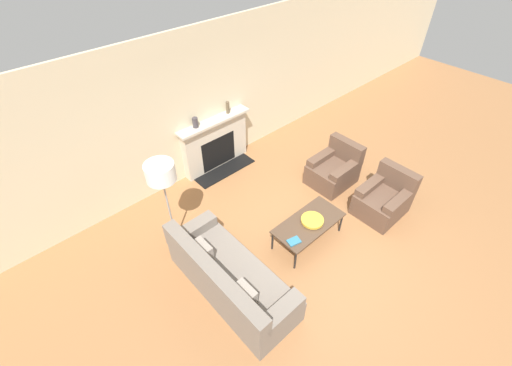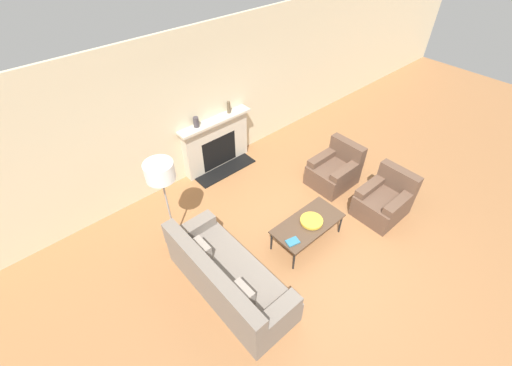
{
  "view_description": "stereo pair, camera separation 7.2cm",
  "coord_description": "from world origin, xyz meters",
  "px_view_note": "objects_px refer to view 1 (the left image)",
  "views": [
    {
      "loc": [
        -3.31,
        -1.97,
        4.67
      ],
      "look_at": [
        -0.13,
        1.53,
        0.45
      ],
      "focal_mm": 24.0,
      "sensor_mm": 36.0,
      "label": 1
    },
    {
      "loc": [
        -3.25,
        -2.01,
        4.67
      ],
      "look_at": [
        -0.13,
        1.53,
        0.45
      ],
      "focal_mm": 24.0,
      "sensor_mm": 36.0,
      "label": 2
    }
  ],
  "objects_px": {
    "book": "(294,241)",
    "mantel_vase_center_left": "(228,108)",
    "armchair_far": "(334,169)",
    "coffee_table": "(309,224)",
    "fireplace": "(216,144)",
    "mantel_vase_left": "(195,123)",
    "couch": "(229,278)",
    "bowl": "(312,220)",
    "armchair_near": "(384,199)",
    "floor_lamp": "(161,177)"
  },
  "relations": [
    {
      "from": "book",
      "to": "mantel_vase_center_left",
      "type": "relative_size",
      "value": 0.92
    },
    {
      "from": "armchair_far",
      "to": "coffee_table",
      "type": "relative_size",
      "value": 0.72
    },
    {
      "from": "fireplace",
      "to": "mantel_vase_left",
      "type": "bearing_deg",
      "value": 177.95
    },
    {
      "from": "mantel_vase_left",
      "to": "mantel_vase_center_left",
      "type": "bearing_deg",
      "value": 0.0
    },
    {
      "from": "couch",
      "to": "mantel_vase_center_left",
      "type": "distance_m",
      "value": 3.44
    },
    {
      "from": "coffee_table",
      "to": "book",
      "type": "relative_size",
      "value": 5.43
    },
    {
      "from": "armchair_far",
      "to": "mantel_vase_center_left",
      "type": "bearing_deg",
      "value": -152.7
    },
    {
      "from": "mantel_vase_left",
      "to": "bowl",
      "type": "bearing_deg",
      "value": -83.09
    },
    {
      "from": "armchair_near",
      "to": "mantel_vase_center_left",
      "type": "height_order",
      "value": "mantel_vase_center_left"
    },
    {
      "from": "armchair_far",
      "to": "armchair_near",
      "type": "bearing_deg",
      "value": -0.0
    },
    {
      "from": "bowl",
      "to": "floor_lamp",
      "type": "distance_m",
      "value": 2.49
    },
    {
      "from": "couch",
      "to": "floor_lamp",
      "type": "relative_size",
      "value": 1.3
    },
    {
      "from": "book",
      "to": "floor_lamp",
      "type": "xyz_separation_m",
      "value": [
        -1.18,
        1.64,
        0.97
      ]
    },
    {
      "from": "mantel_vase_left",
      "to": "mantel_vase_center_left",
      "type": "distance_m",
      "value": 0.78
    },
    {
      "from": "armchair_near",
      "to": "mantel_vase_center_left",
      "type": "relative_size",
      "value": 3.6
    },
    {
      "from": "couch",
      "to": "armchair_near",
      "type": "distance_m",
      "value": 3.2
    },
    {
      "from": "armchair_near",
      "to": "mantel_vase_left",
      "type": "distance_m",
      "value": 3.77
    },
    {
      "from": "armchair_near",
      "to": "coffee_table",
      "type": "relative_size",
      "value": 0.72
    },
    {
      "from": "coffee_table",
      "to": "mantel_vase_left",
      "type": "relative_size",
      "value": 6.14
    },
    {
      "from": "armchair_near",
      "to": "armchair_far",
      "type": "height_order",
      "value": "same"
    },
    {
      "from": "fireplace",
      "to": "armchair_near",
      "type": "xyz_separation_m",
      "value": [
        1.42,
        -3.15,
        -0.24
      ]
    },
    {
      "from": "coffee_table",
      "to": "mantel_vase_center_left",
      "type": "bearing_deg",
      "value": 79.44
    },
    {
      "from": "book",
      "to": "fireplace",
      "type": "bearing_deg",
      "value": 91.58
    },
    {
      "from": "armchair_near",
      "to": "floor_lamp",
      "type": "distance_m",
      "value": 3.94
    },
    {
      "from": "couch",
      "to": "armchair_far",
      "type": "xyz_separation_m",
      "value": [
        3.14,
        0.54,
        -0.01
      ]
    },
    {
      "from": "coffee_table",
      "to": "armchair_near",
      "type": "bearing_deg",
      "value": -16.89
    },
    {
      "from": "coffee_table",
      "to": "book",
      "type": "height_order",
      "value": "book"
    },
    {
      "from": "bowl",
      "to": "mantel_vase_center_left",
      "type": "bearing_deg",
      "value": 80.51
    },
    {
      "from": "floor_lamp",
      "to": "armchair_far",
      "type": "bearing_deg",
      "value": -15.03
    },
    {
      "from": "couch",
      "to": "armchair_near",
      "type": "xyz_separation_m",
      "value": [
        3.14,
        -0.6,
        -0.01
      ]
    },
    {
      "from": "bowl",
      "to": "mantel_vase_left",
      "type": "distance_m",
      "value": 2.84
    },
    {
      "from": "mantel_vase_center_left",
      "to": "floor_lamp",
      "type": "bearing_deg",
      "value": -151.65
    },
    {
      "from": "armchair_far",
      "to": "fireplace",
      "type": "bearing_deg",
      "value": -144.71
    },
    {
      "from": "coffee_table",
      "to": "book",
      "type": "bearing_deg",
      "value": -167.21
    },
    {
      "from": "armchair_near",
      "to": "couch",
      "type": "bearing_deg",
      "value": -100.8
    },
    {
      "from": "book",
      "to": "mantel_vase_left",
      "type": "relative_size",
      "value": 1.13
    },
    {
      "from": "armchair_far",
      "to": "bowl",
      "type": "height_order",
      "value": "armchair_far"
    },
    {
      "from": "couch",
      "to": "book",
      "type": "relative_size",
      "value": 9.35
    },
    {
      "from": "book",
      "to": "armchair_near",
      "type": "bearing_deg",
      "value": 3.64
    },
    {
      "from": "mantel_vase_left",
      "to": "couch",
      "type": "bearing_deg",
      "value": -117.0
    },
    {
      "from": "coffee_table",
      "to": "mantel_vase_center_left",
      "type": "height_order",
      "value": "mantel_vase_center_left"
    },
    {
      "from": "book",
      "to": "floor_lamp",
      "type": "distance_m",
      "value": 2.24
    },
    {
      "from": "coffee_table",
      "to": "mantel_vase_left",
      "type": "height_order",
      "value": "mantel_vase_left"
    },
    {
      "from": "armchair_far",
      "to": "bowl",
      "type": "relative_size",
      "value": 2.38
    },
    {
      "from": "mantel_vase_center_left",
      "to": "fireplace",
      "type": "bearing_deg",
      "value": -177.8
    },
    {
      "from": "floor_lamp",
      "to": "mantel_vase_left",
      "type": "distance_m",
      "value": 1.81
    },
    {
      "from": "coffee_table",
      "to": "floor_lamp",
      "type": "relative_size",
      "value": 0.75
    },
    {
      "from": "fireplace",
      "to": "coffee_table",
      "type": "bearing_deg",
      "value": -92.65
    },
    {
      "from": "armchair_near",
      "to": "armchair_far",
      "type": "bearing_deg",
      "value": 180.0
    },
    {
      "from": "floor_lamp",
      "to": "mantel_vase_center_left",
      "type": "xyz_separation_m",
      "value": [
        2.16,
        1.17,
        -0.17
      ]
    }
  ]
}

